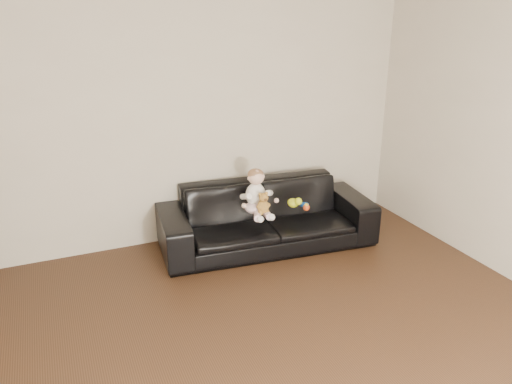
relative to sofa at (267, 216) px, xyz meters
name	(u,v)px	position (x,y,z in m)	size (l,w,h in m)	color
wall_back	(175,117)	(-0.77, 0.50, 0.99)	(5.00, 5.00, 0.00)	beige
sofa	(267,216)	(0.00, 0.00, 0.00)	(2.14, 0.84, 0.63)	black
baby	(257,194)	(-0.16, -0.12, 0.30)	(0.34, 0.41, 0.45)	#F7D0DC
teddy_bear	(263,203)	(-0.15, -0.25, 0.26)	(0.14, 0.14, 0.21)	#A3742E
toy_green	(293,203)	(0.24, -0.11, 0.14)	(0.11, 0.13, 0.09)	#D4E61B
toy_rattle	(306,208)	(0.32, -0.25, 0.13)	(0.07, 0.07, 0.07)	#CB4017
toy_blue_disc	(304,204)	(0.37, -0.10, 0.11)	(0.10, 0.10, 0.01)	blue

